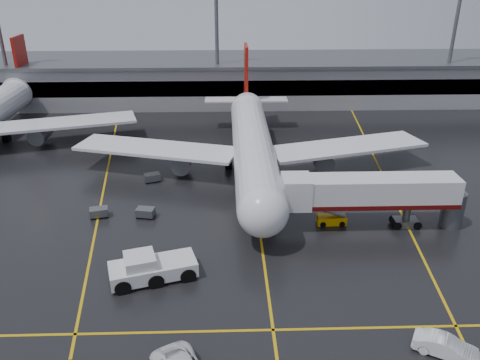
{
  "coord_description": "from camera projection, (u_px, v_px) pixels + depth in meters",
  "views": [
    {
      "loc": [
        -3.54,
        -51.91,
        26.6
      ],
      "look_at": [
        -2.0,
        -2.0,
        4.0
      ],
      "focal_mm": 36.34,
      "sensor_mm": 36.0,
      "label": 1
    }
  ],
  "objects": [
    {
      "name": "ground",
      "position": [
        256.0,
        203.0,
        58.34
      ],
      "size": [
        220.0,
        220.0,
        0.0
      ],
      "primitive_type": "plane",
      "color": "black",
      "rests_on": "ground"
    },
    {
      "name": "apron_line_centre",
      "position": [
        256.0,
        203.0,
        58.33
      ],
      "size": [
        0.25,
        90.0,
        0.02
      ],
      "primitive_type": "cube",
      "color": "gold",
      "rests_on": "ground"
    },
    {
      "name": "apron_line_stop",
      "position": [
        273.0,
        330.0,
        38.3
      ],
      "size": [
        60.0,
        0.25,
        0.02
      ],
      "primitive_type": "cube",
      "color": "gold",
      "rests_on": "ground"
    },
    {
      "name": "apron_line_left",
      "position": [
        107.0,
        172.0,
        66.88
      ],
      "size": [
        9.99,
        69.35,
        0.02
      ],
      "primitive_type": "cube",
      "rotation": [
        0.0,
        0.0,
        0.14
      ],
      "color": "gold",
      "rests_on": "ground"
    },
    {
      "name": "apron_line_right",
      "position": [
        380.0,
        169.0,
        67.95
      ],
      "size": [
        7.57,
        69.64,
        0.02
      ],
      "primitive_type": "cube",
      "rotation": [
        0.0,
        0.0,
        -0.1
      ],
      "color": "gold",
      "rests_on": "ground"
    },
    {
      "name": "terminal",
      "position": [
        242.0,
        79.0,
        100.21
      ],
      "size": [
        122.0,
        19.0,
        8.6
      ],
      "color": "gray",
      "rests_on": "ground"
    },
    {
      "name": "light_mast_left",
      "position": [
        0.0,
        33.0,
        89.35
      ],
      "size": [
        3.0,
        1.2,
        25.45
      ],
      "color": "#595B60",
      "rests_on": "ground"
    },
    {
      "name": "light_mast_mid",
      "position": [
        217.0,
        32.0,
        90.48
      ],
      "size": [
        3.0,
        1.2,
        25.45
      ],
      "color": "#595B60",
      "rests_on": "ground"
    },
    {
      "name": "light_mast_right",
      "position": [
        455.0,
        31.0,
        91.74
      ],
      "size": [
        3.0,
        1.2,
        25.45
      ],
      "color": "#595B60",
      "rests_on": "ground"
    },
    {
      "name": "main_airliner",
      "position": [
        252.0,
        143.0,
        65.44
      ],
      "size": [
        48.8,
        45.6,
        14.1
      ],
      "color": "silver",
      "rests_on": "ground"
    },
    {
      "name": "jet_bridge",
      "position": [
        371.0,
        194.0,
        51.59
      ],
      "size": [
        19.9,
        3.4,
        6.05
      ],
      "color": "silver",
      "rests_on": "ground"
    },
    {
      "name": "pushback_tractor",
      "position": [
        151.0,
        269.0,
        44.04
      ],
      "size": [
        8.36,
        5.25,
        2.78
      ],
      "color": "silver",
      "rests_on": "ground"
    },
    {
      "name": "belt_loader",
      "position": [
        331.0,
        220.0,
        53.64
      ],
      "size": [
        3.21,
        1.56,
        2.01
      ],
      "color": "#EDA701",
      "rests_on": "ground"
    },
    {
      "name": "service_van_c",
      "position": [
        446.0,
        347.0,
        35.6
      ],
      "size": [
        4.83,
        3.66,
        1.52
      ],
      "primitive_type": "imported",
      "rotation": [
        0.0,
        0.0,
        1.06
      ],
      "color": "white",
      "rests_on": "ground"
    },
    {
      "name": "baggage_cart_a",
      "position": [
        145.0,
        212.0,
        54.93
      ],
      "size": [
        2.2,
        1.63,
        1.12
      ],
      "color": "#595B60",
      "rests_on": "ground"
    },
    {
      "name": "baggage_cart_b",
      "position": [
        99.0,
        212.0,
        54.98
      ],
      "size": [
        2.24,
        1.72,
        1.12
      ],
      "color": "#595B60",
      "rests_on": "ground"
    },
    {
      "name": "baggage_cart_c",
      "position": [
        152.0,
        177.0,
        63.83
      ],
      "size": [
        2.32,
        1.89,
        1.12
      ],
      "color": "#595B60",
      "rests_on": "ground"
    }
  ]
}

